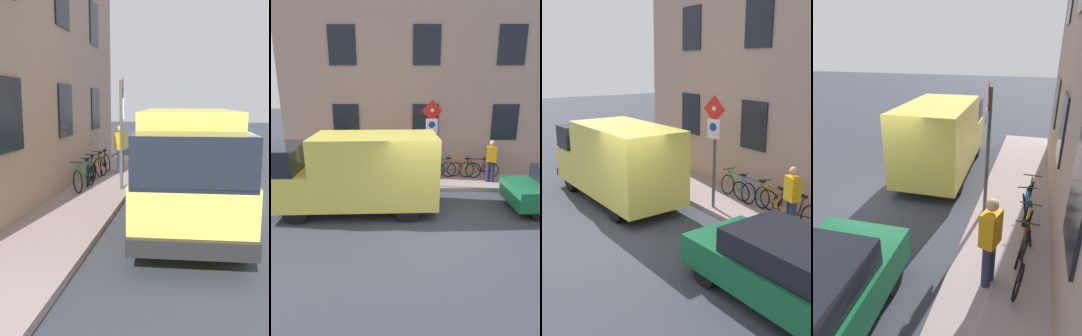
# 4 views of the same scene
# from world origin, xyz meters

# --- Properties ---
(ground_plane) EXTENTS (80.00, 80.00, 0.00)m
(ground_plane) POSITION_xyz_m (0.00, 0.00, 0.00)
(ground_plane) COLOR #363943
(sidewalk_slab) EXTENTS (1.88, 14.28, 0.14)m
(sidewalk_slab) POSITION_xyz_m (3.60, 0.00, 0.07)
(sidewalk_slab) COLOR gray
(sidewalk_slab) RESTS_ON ground_plane
(building_facade) EXTENTS (0.75, 12.28, 7.60)m
(building_facade) POSITION_xyz_m (4.89, 0.00, 3.80)
(building_facade) COLOR tan
(building_facade) RESTS_ON ground_plane
(sign_post_stacked) EXTENTS (0.19, 0.55, 3.19)m
(sign_post_stacked) POSITION_xyz_m (2.87, -0.14, 2.29)
(sign_post_stacked) COLOR #474C47
(sign_post_stacked) RESTS_ON sidewalk_slab
(delivery_van) EXTENTS (2.26, 5.42, 2.50)m
(delivery_van) POSITION_xyz_m (0.96, 2.35, 1.33)
(delivery_van) COLOR #E5D653
(delivery_van) RESTS_ON ground_plane
(parked_hatchback) EXTENTS (1.98, 4.09, 1.38)m
(parked_hatchback) POSITION_xyz_m (1.11, -4.61, 0.73)
(parked_hatchback) COLOR #166038
(parked_hatchback) RESTS_ON ground_plane
(bicycle_black) EXTENTS (0.46, 1.72, 0.89)m
(bicycle_black) POSITION_xyz_m (3.99, -2.28, 0.51)
(bicycle_black) COLOR black
(bicycle_black) RESTS_ON sidewalk_slab
(bicycle_orange) EXTENTS (0.46, 1.71, 0.89)m
(bicycle_orange) POSITION_xyz_m (3.99, -1.51, 0.51)
(bicycle_orange) COLOR black
(bicycle_orange) RESTS_ON sidewalk_slab
(bicycle_blue) EXTENTS (0.49, 1.71, 0.89)m
(bicycle_blue) POSITION_xyz_m (3.99, -0.74, 0.51)
(bicycle_blue) COLOR black
(bicycle_blue) RESTS_ON sidewalk_slab
(bicycle_green) EXTENTS (0.46, 1.72, 0.89)m
(bicycle_green) POSITION_xyz_m (3.99, 0.03, 0.51)
(bicycle_green) COLOR black
(bicycle_green) RESTS_ON sidewalk_slab
(pedestrian) EXTENTS (0.36, 0.46, 1.72)m
(pedestrian) POSITION_xyz_m (3.43, -2.61, 1.07)
(pedestrian) COLOR #262B47
(pedestrian) RESTS_ON sidewalk_slab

